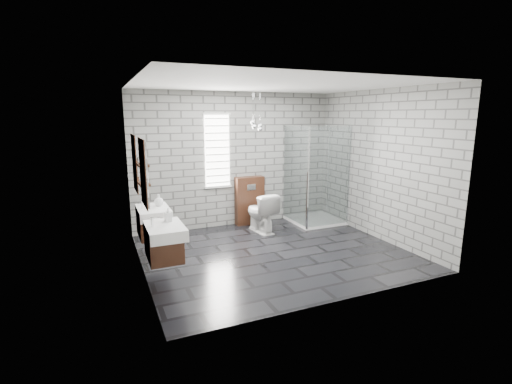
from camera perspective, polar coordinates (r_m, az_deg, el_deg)
floor at (r=6.28m, az=2.84°, el=-9.32°), size 4.20×3.60×0.02m
ceiling at (r=5.87m, az=3.12°, el=16.27°), size 4.20×3.60×0.02m
wall_back at (r=7.57m, az=-3.12°, el=4.96°), size 4.20×0.02×2.70m
wall_front at (r=4.40m, az=13.47°, el=-0.32°), size 4.20×0.02×2.70m
wall_left at (r=5.35m, az=-17.75°, el=1.54°), size 0.02×3.60×2.70m
wall_right at (r=7.11m, az=18.44°, el=3.92°), size 0.02×3.60×2.70m
vanity_left at (r=4.97m, az=-14.32°, el=-6.06°), size 0.47×0.70×1.57m
vanity_right at (r=5.93m, az=-15.90°, el=-3.25°), size 0.47×0.70×1.57m
shelf_lower at (r=5.31m, az=-16.82°, el=1.20°), size 0.14×0.30×0.03m
shelf_upper at (r=5.27m, az=-16.99°, el=3.98°), size 0.14×0.30×0.03m
window at (r=7.40m, az=-5.99°, el=6.31°), size 0.56×0.05×1.48m
cistern_panel at (r=7.71m, az=-1.00°, el=-1.32°), size 0.60×0.20×1.00m
flush_plate at (r=7.55m, az=-0.71°, el=0.73°), size 0.18×0.01×0.12m
shower_enclosure at (r=7.82m, az=8.94°, el=-1.25°), size 1.00×1.00×2.03m
pendant_cluster at (r=7.21m, az=0.00°, el=10.30°), size 0.27×0.27×0.76m
toilet at (r=7.23m, az=0.74°, el=-3.13°), size 0.51×0.80×0.78m
soap_bottle_a at (r=5.09m, az=-13.37°, el=-3.42°), size 0.10×0.10×0.19m
soap_bottle_b at (r=5.99m, az=-14.75°, el=-1.21°), size 0.18×0.18×0.18m
soap_bottle_c at (r=5.18m, az=-16.65°, el=2.37°), size 0.10×0.10×0.22m
vase at (r=5.35m, az=-17.03°, el=4.79°), size 0.10×0.10×0.10m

